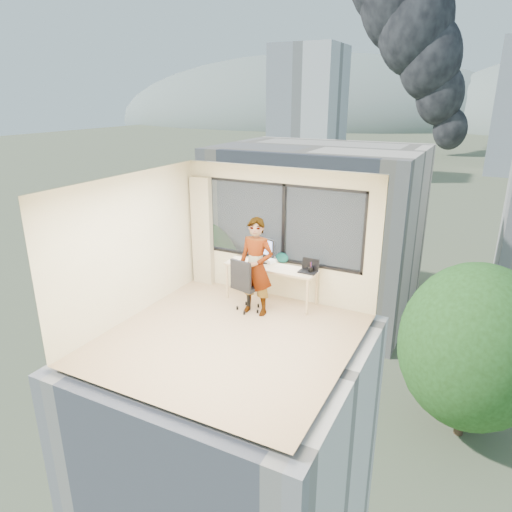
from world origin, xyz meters
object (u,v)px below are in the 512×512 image
Objects in this scene: desk at (271,283)px; game_console at (269,259)px; laptop at (308,267)px; chair at (249,284)px; monitor at (264,250)px; person at (256,267)px; handbag at (282,258)px.

game_console is (-0.15, 0.20, 0.41)m from desk.
desk is 5.07× the size of laptop.
chair is 1.15m from laptop.
monitor is at bearing 175.93° from laptop.
game_console is at bearing 98.22° from chair.
monitor is (-0.17, 0.67, 0.10)m from person.
laptop reaches higher than handbag.
person is (-0.04, -0.58, 0.54)m from desk.
person is 0.85m from handbag.
game_console is at bearing 78.50° from monitor.
chair reaches higher than laptop.
handbag reaches higher than desk.
game_console is (-0.11, 0.78, -0.12)m from person.
person is 0.70m from monitor.
desk is 0.67m from monitor.
laptop is at bearing 33.95° from person.
game_console is at bearing 127.18° from desk.
person is 0.80m from game_console.
laptop is (0.96, 0.54, 0.32)m from chair.
person is at bearing -89.13° from handbag.
monitor is at bearing 102.63° from person.
person is at bearing 3.37° from chair.
person is at bearing -62.49° from game_console.
person is at bearing -58.97° from monitor.
chair is 0.80m from game_console.
desk is at bearing -33.44° from game_console.
handbag is at bearing 43.06° from monitor.
laptop is at bearing 41.87° from chair.
desk is 0.62m from chair.
laptop reaches higher than desk.
laptop is at bearing -1.36° from desk.
chair is 2.06× the size of monitor.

